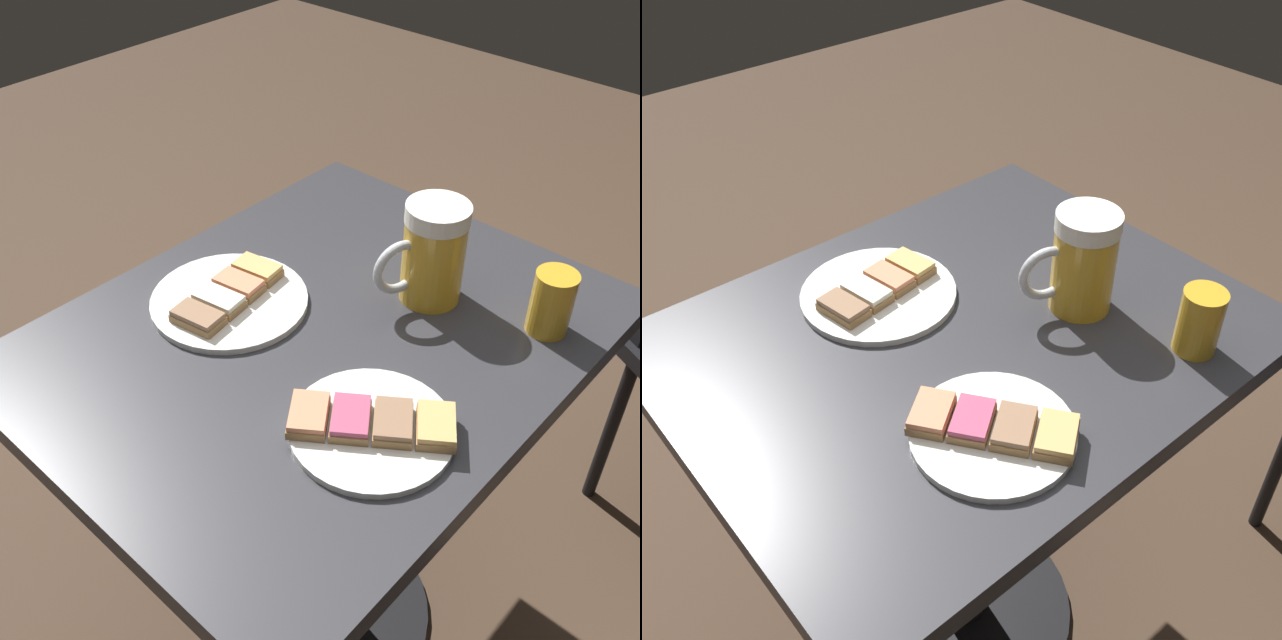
{
  "view_description": "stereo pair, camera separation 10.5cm",
  "coord_description": "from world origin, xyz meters",
  "views": [
    {
      "loc": [
        0.6,
        0.55,
        1.43
      ],
      "look_at": [
        0.0,
        0.0,
        0.77
      ],
      "focal_mm": 41.99,
      "sensor_mm": 36.0,
      "label": 1
    },
    {
      "loc": [
        0.53,
        0.62,
        1.43
      ],
      "look_at": [
        0.0,
        0.0,
        0.77
      ],
      "focal_mm": 41.99,
      "sensor_mm": 36.0,
      "label": 2
    }
  ],
  "objects": [
    {
      "name": "beer_glass_small",
      "position": [
        -0.22,
        0.24,
        0.79
      ],
      "size": [
        0.06,
        0.06,
        0.1
      ],
      "primitive_type": "cylinder",
      "color": "gold",
      "rests_on": "cafe_table"
    },
    {
      "name": "plate_far",
      "position": [
        0.04,
        -0.14,
        0.75
      ],
      "size": [
        0.23,
        0.23,
        0.03
      ],
      "color": "white",
      "rests_on": "cafe_table"
    },
    {
      "name": "ground_plane",
      "position": [
        0.0,
        0.0,
        0.0
      ],
      "size": [
        6.0,
        6.0,
        0.0
      ],
      "primitive_type": "plane",
      "color": "#4C3828"
    },
    {
      "name": "plate_near",
      "position": [
        0.1,
        0.18,
        0.76
      ],
      "size": [
        0.21,
        0.21,
        0.03
      ],
      "color": "white",
      "rests_on": "cafe_table"
    },
    {
      "name": "cafe_table",
      "position": [
        0.0,
        0.0,
        0.58
      ],
      "size": [
        0.81,
        0.65,
        0.75
      ],
      "color": "black",
      "rests_on": "ground_plane"
    },
    {
      "name": "beer_mug",
      "position": [
        -0.17,
        0.07,
        0.82
      ],
      "size": [
        0.14,
        0.09,
        0.16
      ],
      "color": "gold",
      "rests_on": "cafe_table"
    }
  ]
}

